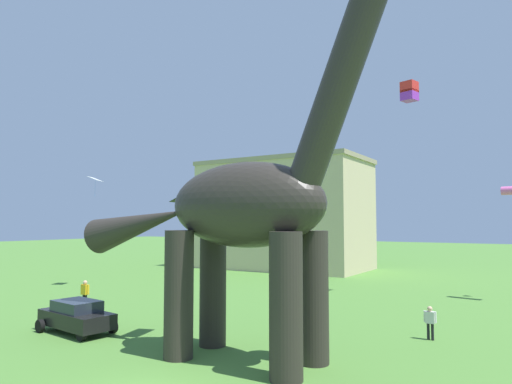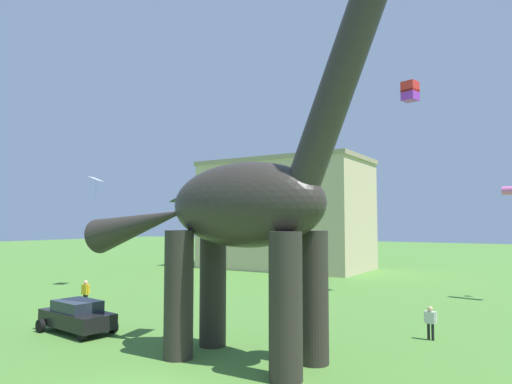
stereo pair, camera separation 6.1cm
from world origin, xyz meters
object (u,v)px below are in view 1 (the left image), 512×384
person_near_flyer (430,320)px  kite_trailing (95,179)px  dinosaur_sculpture (243,205)px  kite_apex (189,197)px  kite_far_left (409,92)px  person_strolling_adult (85,291)px  parked_sedan_left (77,316)px

person_near_flyer → kite_trailing: size_ratio=0.89×
dinosaur_sculpture → kite_trailing: 24.24m
kite_apex → kite_trailing: kite_trailing is taller
dinosaur_sculpture → person_near_flyer: size_ratio=11.01×
person_near_flyer → kite_far_left: kite_far_left is taller
person_near_flyer → person_strolling_adult: person_strolling_adult is taller
kite_trailing → person_strolling_adult: bearing=-41.4°
kite_far_left → kite_trailing: size_ratio=0.84×
person_strolling_adult → kite_apex: (10.67, -2.74, 5.48)m
parked_sedan_left → kite_far_left: bearing=67.1°
kite_apex → kite_trailing: (-18.04, 9.24, 2.45)m
parked_sedan_left → kite_far_left: (11.36, 19.74, 14.21)m
kite_apex → person_near_flyer: bearing=33.3°
person_strolling_adult → kite_apex: 12.30m
dinosaur_sculpture → kite_trailing: dinosaur_sculpture is taller
dinosaur_sculpture → parked_sedan_left: size_ratio=3.81×
person_near_flyer → dinosaur_sculpture: bearing=19.5°
dinosaur_sculpture → kite_trailing: bearing=174.8°
kite_apex → kite_far_left: bearing=72.6°
dinosaur_sculpture → person_strolling_adult: size_ratio=9.64×
parked_sedan_left → kite_apex: 8.21m
kite_trailing → kite_apex: bearing=-27.1°
dinosaur_sculpture → kite_apex: (-3.69, 1.08, 0.49)m
parked_sedan_left → kite_apex: bearing=22.9°
person_near_flyer → kite_far_left: bearing=-106.5°
parked_sedan_left → kite_apex: size_ratio=1.95×
kite_far_left → dinosaur_sculpture: bearing=-96.0°
person_near_flyer → kite_far_left: size_ratio=1.07×
parked_sedan_left → kite_trailing: size_ratio=2.59×
dinosaur_sculpture → kite_far_left: size_ratio=11.73×
person_strolling_adult → kite_far_left: kite_far_left is taller
person_near_flyer → kite_trailing: bearing=-39.5°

